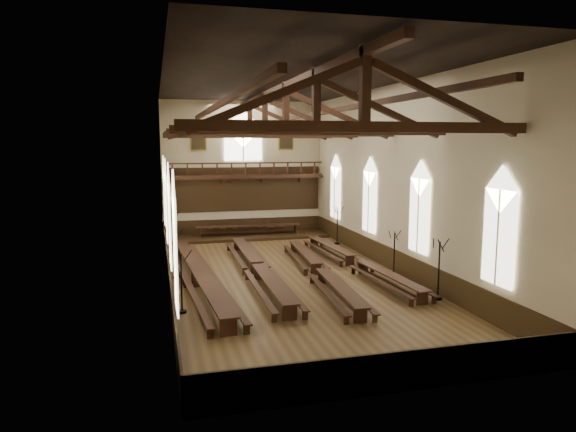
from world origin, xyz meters
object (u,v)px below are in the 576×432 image
object	(u,v)px
high_table	(249,227)
candelabrum_right_far	(337,233)
refectory_row_c	(320,269)
refectory_row_a	(198,273)
refectory_row_b	(258,266)
candelabrum_left_near	(182,294)
refectory_row_d	(356,261)
candelabrum_left_mid	(176,263)
candelabrum_right_near	(438,281)
candelabrum_right_mid	(394,262)
candelabrum_left_far	(173,243)
dais	(249,236)

from	to	relation	value
high_table	candelabrum_right_far	distance (m)	6.73
refectory_row_c	high_table	bearing A→B (deg)	96.89
refectory_row_a	refectory_row_c	xyz separation A→B (m)	(6.12, -0.39, -0.08)
refectory_row_a	refectory_row_c	world-z (taller)	refectory_row_a
refectory_row_b	candelabrum_left_near	xyz separation A→B (m)	(-4.11, -4.83, 0.25)
refectory_row_d	candelabrum_left_mid	distance (m)	9.68
high_table	candelabrum_left_mid	size ratio (longest dim) A/B	2.97
refectory_row_c	candelabrum_right_near	xyz separation A→B (m)	(3.98, -4.64, 0.34)
high_table	candelabrum_right_far	bearing A→B (deg)	-35.64
candelabrum_right_mid	candelabrum_right_far	world-z (taller)	candelabrum_right_far
refectory_row_b	refectory_row_d	bearing A→B (deg)	1.68
refectory_row_b	candelabrum_right_mid	size ratio (longest dim) A/B	6.04
candelabrum_right_near	candelabrum_right_mid	size ratio (longest dim) A/B	1.16
refectory_row_a	candelabrum_right_far	distance (m)	12.89
refectory_row_a	candelabrum_right_far	bearing A→B (deg)	38.44
candelabrum_left_far	candelabrum_right_near	world-z (taller)	candelabrum_right_near
candelabrum_left_mid	candelabrum_right_near	world-z (taller)	candelabrum_right_near
dais	candelabrum_right_mid	world-z (taller)	candelabrum_right_mid
refectory_row_b	high_table	xyz separation A→B (m)	(1.52, 11.12, 0.27)
high_table	candelabrum_left_mid	distance (m)	11.69
candelabrum_right_near	refectory_row_d	bearing A→B (deg)	103.59
candelabrum_left_mid	candelabrum_right_far	xyz separation A→B (m)	(11.10, 6.32, 0.01)
candelabrum_left_mid	candelabrum_right_mid	bearing A→B (deg)	-11.98
refectory_row_d	candelabrum_right_far	distance (m)	7.19
dais	refectory_row_c	bearing A→B (deg)	-83.11
refectory_row_a	candelabrum_left_mid	bearing A→B (deg)	120.58
refectory_row_c	candelabrum_right_near	size ratio (longest dim) A/B	5.04
candelabrum_left_near	candelabrum_left_mid	xyz separation A→B (m)	(-0.00, 5.71, -0.01)
high_table	candelabrum_right_mid	size ratio (longest dim) A/B	3.22
candelabrum_left_mid	candelabrum_right_mid	distance (m)	11.35
refectory_row_a	candelabrum_left_far	xyz separation A→B (m)	(-1.00, 6.76, 0.26)
refectory_row_a	high_table	distance (m)	12.80
refectory_row_d	candelabrum_right_near	size ratio (longest dim) A/B	4.99
candelabrum_right_far	candelabrum_right_mid	bearing A→B (deg)	-90.00
candelabrum_left_mid	dais	bearing A→B (deg)	61.19
refectory_row_d	candelabrum_right_mid	world-z (taller)	candelabrum_right_mid
refectory_row_d	dais	distance (m)	11.67
refectory_row_a	candelabrum_right_mid	world-z (taller)	candelabrum_right_mid
refectory_row_b	candelabrum_right_near	distance (m)	9.12
refectory_row_b	dais	size ratio (longest dim) A/B	1.26
candelabrum_left_mid	refectory_row_b	bearing A→B (deg)	-12.03
refectory_row_a	candelabrum_left_mid	size ratio (longest dim) A/B	5.79
refectory_row_b	refectory_row_c	size ratio (longest dim) A/B	1.03
candelabrum_left_mid	candelabrum_right_far	world-z (taller)	candelabrum_right_far
refectory_row_c	candelabrum_left_far	size ratio (longest dim) A/B	5.04
refectory_row_d	high_table	xyz separation A→B (m)	(-4.01, 10.95, 0.32)
refectory_row_c	candelabrum_right_far	xyz separation A→B (m)	(3.98, 8.40, 0.30)
candelabrum_left_mid	candelabrum_right_far	distance (m)	12.77
candelabrum_right_far	candelabrum_left_mid	bearing A→B (deg)	-150.35
candelabrum_right_mid	dais	bearing A→B (deg)	113.47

